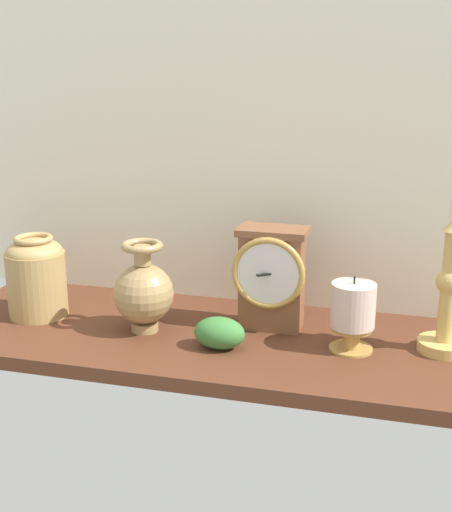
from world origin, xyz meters
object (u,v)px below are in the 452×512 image
Objects in this scene: candlestick_tall_left at (450,274)px; brass_vase_bulbous at (144,291)px; brass_vase_jar at (35,275)px; pillar_candle_front at (353,312)px; mantel_clock at (271,277)px.

brass_vase_bulbous is at bearing -174.79° from candlestick_tall_left.
brass_vase_jar is 56.84cm from pillar_candle_front.
brass_vase_jar is at bearing 175.62° from brass_vase_bulbous.
brass_vase_jar is 1.20× the size of pillar_candle_front.
pillar_candle_front is (-14.44, -3.35, -6.65)cm from candlestick_tall_left.
brass_vase_bulbous is at bearing -178.08° from pillar_candle_front.
brass_vase_jar is at bearing -177.68° from candlestick_tall_left.
pillar_candle_front is at bearing -166.92° from candlestick_tall_left.
pillar_candle_front is (35.24, 1.18, -0.73)cm from brass_vase_bulbous.
candlestick_tall_left is at bearing -5.00° from mantel_clock.
brass_vase_jar is (-71.26, -2.88, -5.32)cm from candlestick_tall_left.
mantel_clock is 0.41× the size of candlestick_tall_left.
candlestick_tall_left reaches higher than mantel_clock.
candlestick_tall_left is 3.50× the size of pillar_candle_front.
mantel_clock is 1.13× the size of brass_vase_bulbous.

